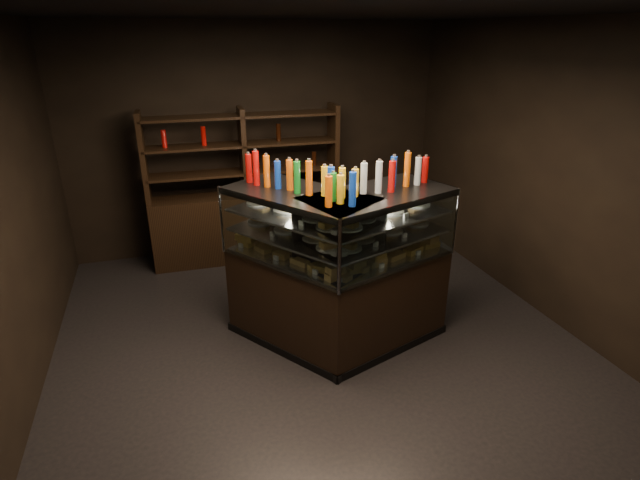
# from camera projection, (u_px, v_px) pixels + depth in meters

# --- Properties ---
(ground) EXTENTS (5.00, 5.00, 0.00)m
(ground) POSITION_uv_depth(u_px,v_px,m) (314.00, 332.00, 5.13)
(ground) COLOR black
(ground) RESTS_ON ground
(room_shell) EXTENTS (5.02, 5.02, 3.01)m
(room_shell) POSITION_uv_depth(u_px,v_px,m) (313.00, 145.00, 4.37)
(room_shell) COLOR black
(room_shell) RESTS_ON ground
(display_case) EXTENTS (2.12, 1.58, 1.55)m
(display_case) POSITION_uv_depth(u_px,v_px,m) (337.00, 294.00, 4.82)
(display_case) COLOR black
(display_case) RESTS_ON ground
(food_display) EXTENTS (1.75, 1.16, 0.47)m
(food_display) POSITION_uv_depth(u_px,v_px,m) (338.00, 232.00, 4.56)
(food_display) COLOR gold
(food_display) RESTS_ON display_case
(bottles_top) EXTENTS (1.58, 1.02, 0.30)m
(bottles_top) POSITION_uv_depth(u_px,v_px,m) (339.00, 177.00, 4.37)
(bottles_top) COLOR #0F38B2
(bottles_top) RESTS_ON display_case
(potted_conifer) EXTENTS (0.34, 0.34, 0.73)m
(potted_conifer) POSITION_uv_depth(u_px,v_px,m) (348.00, 259.00, 5.79)
(potted_conifer) COLOR black
(potted_conifer) RESTS_ON ground
(back_shelving) EXTENTS (2.46, 0.50, 2.00)m
(back_shelving) POSITION_uv_depth(u_px,v_px,m) (247.00, 215.00, 6.61)
(back_shelving) COLOR black
(back_shelving) RESTS_ON ground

